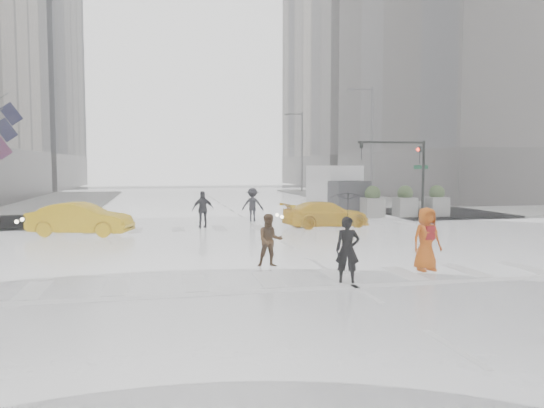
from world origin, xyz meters
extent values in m
plane|color=black|center=(0.00, 0.00, 0.00)|extent=(120.00, 120.00, 0.00)
cube|color=slate|center=(19.50, 17.50, 0.07)|extent=(35.00, 35.00, 0.15)
cube|color=#2E2B29|center=(29.00, 27.00, 2.20)|extent=(26.05, 26.05, 4.40)
cube|color=#A79E92|center=(29.00, 56.00, 18.00)|extent=(26.00, 26.00, 36.00)
cube|color=#2E2B29|center=(29.00, 56.00, 2.20)|extent=(26.05, 26.05, 4.40)
cylinder|color=black|center=(10.00, 8.00, 2.25)|extent=(0.16, 0.16, 4.50)
cylinder|color=black|center=(8.00, 8.00, 4.40)|extent=(4.00, 0.12, 0.12)
imported|color=black|center=(9.75, 8.00, 3.70)|extent=(0.16, 0.20, 1.00)
imported|color=black|center=(6.20, 8.00, 3.90)|extent=(0.16, 0.20, 1.00)
sphere|color=#FF190C|center=(9.65, 8.00, 4.00)|extent=(0.20, 0.20, 0.20)
cube|color=#0B4E29|center=(10.00, 8.30, 3.00)|extent=(0.90, 0.03, 0.22)
cylinder|color=#59595B|center=(11.00, 18.00, 4.50)|extent=(0.20, 0.20, 9.00)
cylinder|color=#59595B|center=(10.10, 18.00, 8.80)|extent=(1.80, 0.12, 0.12)
cube|color=#59595B|center=(9.20, 18.00, 8.70)|extent=(0.50, 0.22, 0.15)
cylinder|color=#59595B|center=(11.00, 38.00, 4.50)|extent=(0.20, 0.20, 9.00)
cylinder|color=#59595B|center=(10.10, 38.00, 8.80)|extent=(1.80, 0.12, 0.12)
cube|color=#59595B|center=(9.20, 38.00, 8.70)|extent=(0.50, 0.22, 0.15)
cube|color=slate|center=(7.00, 8.20, 0.70)|extent=(1.10, 1.10, 1.10)
sphere|color=#1E3116|center=(7.00, 8.20, 1.50)|extent=(0.90, 0.90, 0.90)
cube|color=slate|center=(9.00, 8.20, 0.70)|extent=(1.10, 1.10, 1.10)
sphere|color=#1E3116|center=(9.00, 8.20, 1.50)|extent=(0.90, 0.90, 0.90)
cube|color=slate|center=(11.00, 8.20, 0.70)|extent=(1.10, 1.10, 1.10)
sphere|color=#1E3116|center=(11.00, 8.20, 1.50)|extent=(0.90, 0.90, 0.90)
cube|color=#B01922|center=(-14.80, 17.00, 4.25)|extent=(1.54, 0.02, 1.66)
cube|color=#0E0F36|center=(-14.80, 18.50, 5.45)|extent=(1.54, 0.02, 1.66)
cube|color=#0E0F36|center=(-14.80, 20.00, 6.65)|extent=(1.54, 0.02, 1.66)
imported|color=black|center=(-0.02, -6.80, 0.88)|extent=(0.74, 0.59, 1.76)
imported|color=black|center=(-0.02, -6.80, 1.99)|extent=(1.21, 1.22, 0.88)
imported|color=#4A301A|center=(-1.59, -4.22, 0.82)|extent=(0.83, 0.67, 1.63)
imported|color=#C0500D|center=(2.82, -5.77, 0.94)|extent=(0.98, 0.70, 1.88)
cube|color=maroon|center=(2.82, -5.95, 1.15)|extent=(0.30, 0.19, 0.40)
imported|color=black|center=(-2.75, 6.36, 0.92)|extent=(1.12, 0.73, 1.83)
imported|color=black|center=(0.18, 8.81, 0.92)|extent=(1.32, 0.94, 1.85)
imported|color=yellow|center=(-8.29, 4.63, 0.73)|extent=(4.68, 2.64, 1.46)
imported|color=yellow|center=(3.30, 5.31, 0.65)|extent=(4.13, 2.28, 1.30)
cube|color=silver|center=(6.14, 12.55, 1.86)|extent=(2.17, 4.17, 2.45)
cube|color=#28292D|center=(6.14, 9.65, 1.13)|extent=(2.08, 1.63, 2.08)
cube|color=black|center=(6.14, 9.65, 1.77)|extent=(1.81, 0.82, 0.82)
cylinder|color=black|center=(5.18, 9.47, 0.41)|extent=(0.25, 0.82, 0.82)
cylinder|color=black|center=(7.09, 9.47, 0.41)|extent=(0.25, 0.82, 0.82)
cylinder|color=black|center=(5.18, 11.47, 0.41)|extent=(0.25, 0.82, 0.82)
cylinder|color=black|center=(7.09, 11.47, 0.41)|extent=(0.25, 0.82, 0.82)
cylinder|color=black|center=(5.18, 14.00, 0.41)|extent=(0.25, 0.82, 0.82)
cylinder|color=black|center=(7.09, 14.00, 0.41)|extent=(0.25, 0.82, 0.82)
camera|label=1|loc=(-4.90, -19.97, 3.13)|focal=35.00mm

